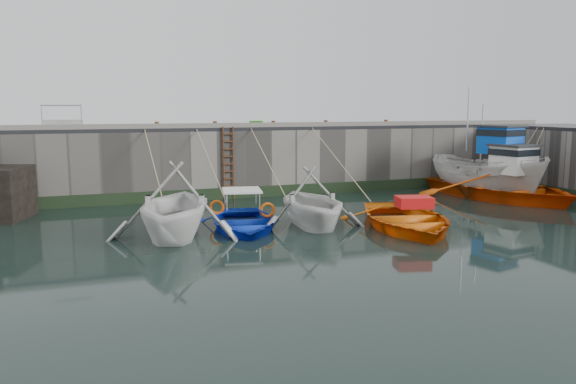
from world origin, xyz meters
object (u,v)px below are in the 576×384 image
object	(u,v)px
bollard_a	(157,125)
ladder	(229,163)
bollard_c	(273,124)
bollard_b	(215,124)
boat_near_white	(176,237)
fish_crate	(256,124)
bollard_e	(386,123)
boat_far_white	(488,174)
boat_near_blacktrim	(312,226)
boat_near_navy	(405,228)
bollard_d	(326,123)
boat_far_orange	(501,187)
boat_near_blue	(243,228)

from	to	relation	value
bollard_a	ladder	bearing A→B (deg)	-6.38
bollard_a	bollard_c	distance (m)	5.20
bollard_b	bollard_c	bearing A→B (deg)	0.00
bollard_c	boat_near_white	bearing A→B (deg)	-128.59
fish_crate	bollard_e	xyz separation A→B (m)	(6.45, -0.59, 0.01)
fish_crate	bollard_c	distance (m)	0.88
fish_crate	bollard_c	size ratio (longest dim) A/B	2.04
boat_far_white	bollard_e	xyz separation A→B (m)	(-3.52, 3.35, 2.31)
boat_near_blacktrim	boat_near_navy	size ratio (longest dim) A/B	0.80
boat_far_white	fish_crate	xyz separation A→B (m)	(-9.97, 3.93, 2.30)
ladder	bollard_d	xyz separation A→B (m)	(4.80, 0.34, 1.71)
boat_near_white	boat_far_white	distance (m)	15.31
boat_far_white	boat_far_orange	world-z (taller)	boat_far_white
bollard_c	bollard_d	distance (m)	2.60
boat_near_blacktrim	boat_near_navy	xyz separation A→B (m)	(2.88, -1.36, 0.00)
boat_near_blacktrim	bollard_c	world-z (taller)	bollard_c
boat_far_white	boat_far_orange	xyz separation A→B (m)	(-0.01, -0.92, -0.50)
ladder	bollard_c	size ratio (longest dim) A/B	11.43
bollard_c	boat_near_blue	bearing A→B (deg)	-116.43
boat_near_white	bollard_d	xyz separation A→B (m)	(8.13, 6.93, 3.30)
bollard_c	bollard_e	xyz separation A→B (m)	(5.80, 0.00, 0.00)
boat_near_white	boat_near_navy	xyz separation A→B (m)	(7.54, -1.31, 0.00)
bollard_c	boat_near_blacktrim	bearing A→B (deg)	-97.27
ladder	boat_near_white	xyz separation A→B (m)	(-3.33, -6.60, -1.59)
boat_near_blue	bollard_a	bearing A→B (deg)	117.92
boat_far_white	bollard_c	bearing A→B (deg)	144.47
boat_far_orange	boat_far_white	bearing A→B (deg)	79.11
boat_near_white	bollard_e	world-z (taller)	bollard_e
bollard_c	bollard_d	bearing A→B (deg)	0.00
boat_near_blue	bollard_d	xyz separation A→B (m)	(5.78, 6.39, 3.30)
boat_far_white	boat_near_white	bearing A→B (deg)	177.80
boat_near_white	boat_far_orange	world-z (taller)	boat_far_orange
boat_far_white	bollard_d	distance (m)	7.85
boat_near_blue	bollard_e	distance (m)	11.50
boat_near_white	bollard_e	bearing A→B (deg)	47.85
boat_near_navy	boat_far_orange	xyz separation A→B (m)	(7.30, 3.98, 0.49)
ladder	boat_near_blue	world-z (taller)	ladder
boat_far_orange	fish_crate	world-z (taller)	boat_far_orange
bollard_a	bollard_b	xyz separation A→B (m)	(2.50, 0.00, 0.00)
boat_near_blue	bollard_a	distance (m)	7.47
boat_near_white	boat_near_blue	xyz separation A→B (m)	(2.36, 0.54, 0.00)
boat_near_white	boat_far_orange	bearing A→B (deg)	26.58
bollard_b	bollard_d	bearing A→B (deg)	0.00
boat_near_blue	fish_crate	world-z (taller)	fish_crate
ladder	bollard_a	distance (m)	3.47
ladder	bollard_c	bearing A→B (deg)	8.67
boat_far_orange	bollard_d	size ratio (longest dim) A/B	29.22
bollard_d	bollard_e	xyz separation A→B (m)	(3.20, 0.00, 0.00)
boat_far_orange	bollard_e	xyz separation A→B (m)	(-3.51, 4.27, 2.81)
bollard_a	boat_near_navy	bearing A→B (deg)	-48.86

